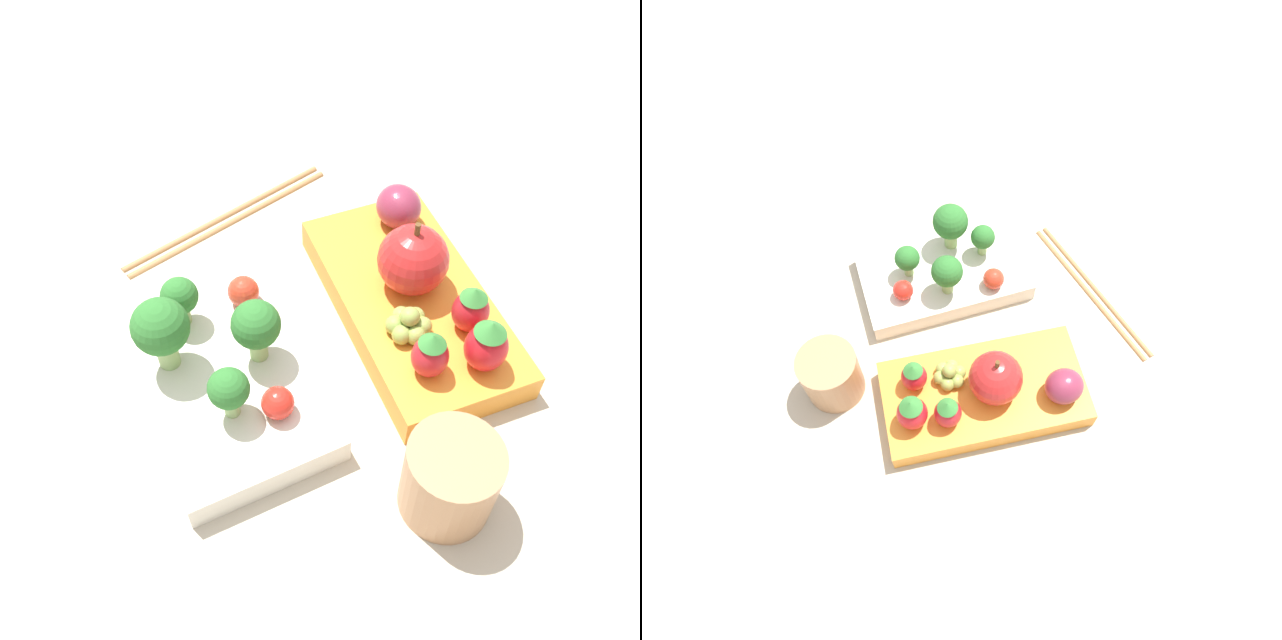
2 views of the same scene
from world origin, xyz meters
TOP-DOWN VIEW (x-y plane):
  - ground_plane at (0.00, 0.00)m, footprint 4.00×4.00m
  - bento_box_savoury at (-0.01, 0.08)m, footprint 0.19×0.12m
  - bento_box_fruit at (-0.01, -0.08)m, footprint 0.22×0.13m
  - broccoli_floret_0 at (0.05, 0.09)m, footprint 0.03×0.03m
  - broccoli_floret_1 at (-0.04, 0.09)m, footprint 0.03×0.03m
  - broccoli_floret_2 at (0.01, 0.11)m, footprint 0.04×0.04m
  - broccoli_floret_3 at (-0.01, 0.05)m, footprint 0.04×0.04m
  - cherry_tomato_0 at (-0.06, 0.06)m, footprint 0.02×0.02m
  - cherry_tomato_1 at (0.04, 0.04)m, footprint 0.02×0.02m
  - apple at (-0.00, -0.08)m, footprint 0.05×0.05m
  - strawberry_0 at (-0.08, -0.05)m, footprint 0.03×0.03m
  - strawberry_1 at (-0.09, -0.09)m, footprint 0.03×0.03m
  - strawberry_2 at (-0.06, -0.10)m, footprint 0.03×0.03m
  - plum at (0.06, -0.11)m, footprint 0.04×0.04m
  - grape_cluster at (-0.04, -0.06)m, footprint 0.04×0.03m
  - drinking_cup at (-0.16, -0.02)m, footprint 0.06×0.06m
  - chopsticks_pair at (0.16, 0.01)m, footprint 0.06×0.21m

SIDE VIEW (x-z plane):
  - ground_plane at x=0.00m, z-range 0.00..0.00m
  - chopsticks_pair at x=0.16m, z-range 0.00..0.01m
  - bento_box_savoury at x=-0.01m, z-range 0.00..0.02m
  - bento_box_fruit at x=-0.01m, z-range 0.00..0.03m
  - drinking_cup at x=-0.16m, z-range 0.00..0.06m
  - grape_cluster at x=-0.04m, z-range 0.02..0.05m
  - cherry_tomato_0 at x=-0.06m, z-range 0.02..0.05m
  - cherry_tomato_1 at x=0.04m, z-range 0.02..0.05m
  - plum at x=0.06m, z-range 0.03..0.06m
  - strawberry_0 at x=-0.08m, z-range 0.03..0.07m
  - strawberry_2 at x=-0.06m, z-range 0.03..0.07m
  - strawberry_1 at x=-0.09m, z-range 0.03..0.07m
  - broccoli_floret_0 at x=0.05m, z-range 0.03..0.07m
  - broccoli_floret_1 at x=-0.04m, z-range 0.03..0.07m
  - apple at x=0.00m, z-range 0.02..0.09m
  - broccoli_floret_3 at x=-0.01m, z-range 0.03..0.09m
  - broccoli_floret_2 at x=0.01m, z-range 0.03..0.10m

